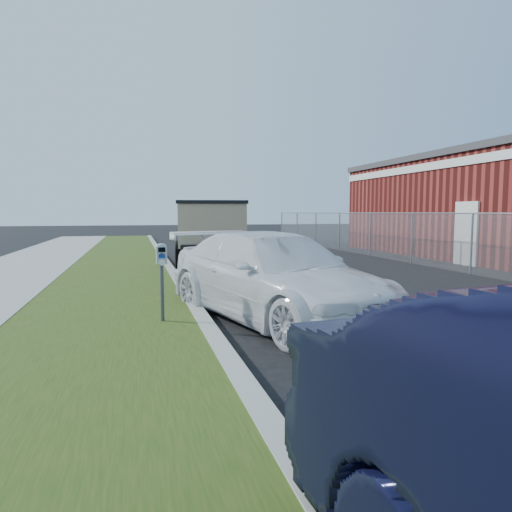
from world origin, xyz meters
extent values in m
plane|color=black|center=(0.00, 0.00, 0.00)|extent=(120.00, 120.00, 0.00)
cube|color=gray|center=(-2.60, 2.00, 0.07)|extent=(0.25, 50.00, 0.15)
cube|color=#243F11|center=(-4.20, 2.00, 0.07)|extent=(3.00, 50.00, 0.13)
plane|color=slate|center=(6.00, 7.00, 0.90)|extent=(0.00, 30.00, 30.00)
cylinder|color=gray|center=(6.00, 7.00, 1.80)|extent=(0.04, 30.00, 0.04)
cylinder|color=gray|center=(6.00, 4.00, 0.90)|extent=(0.06, 0.06, 1.80)
cylinder|color=gray|center=(6.00, 7.00, 0.90)|extent=(0.06, 0.06, 1.80)
cylinder|color=gray|center=(6.00, 10.00, 0.90)|extent=(0.06, 0.06, 1.80)
cylinder|color=gray|center=(6.00, 13.00, 0.90)|extent=(0.06, 0.06, 1.80)
cylinder|color=gray|center=(6.00, 16.00, 0.90)|extent=(0.06, 0.06, 1.80)
cylinder|color=gray|center=(6.00, 19.00, 0.90)|extent=(0.06, 0.06, 1.80)
cylinder|color=gray|center=(6.00, 22.00, 0.90)|extent=(0.06, 0.06, 1.80)
cube|color=silver|center=(7.48, 8.00, 3.60)|extent=(0.06, 14.00, 0.30)
cube|color=silver|center=(7.45, 6.00, 1.10)|extent=(0.08, 1.10, 2.20)
cylinder|color=#3F4247|center=(-3.23, -0.17, 0.56)|extent=(0.06, 0.06, 0.90)
cube|color=gray|center=(-3.23, -0.17, 1.17)|extent=(0.17, 0.12, 0.27)
ellipsoid|color=gray|center=(-3.23, -0.17, 1.30)|extent=(0.18, 0.12, 0.10)
cube|color=black|center=(-3.23, -0.23, 1.26)|extent=(0.11, 0.01, 0.07)
cube|color=navy|center=(-3.23, -0.23, 1.16)|extent=(0.10, 0.01, 0.06)
cylinder|color=silver|center=(-3.23, -0.23, 1.06)|extent=(0.10, 0.01, 0.10)
cube|color=#3F4247|center=(-3.23, -0.23, 1.18)|extent=(0.04, 0.01, 0.04)
imported|color=white|center=(-1.34, 0.11, 0.74)|extent=(3.53, 5.51, 1.49)
cube|color=black|center=(-0.81, 9.51, 0.66)|extent=(2.93, 6.05, 0.32)
cube|color=#9A8263|center=(-0.46, 11.56, 1.40)|extent=(2.37, 1.96, 1.81)
cube|color=black|center=(-0.46, 11.56, 1.77)|extent=(2.40, 1.98, 0.54)
cube|color=#9A8263|center=(-0.93, 8.79, 1.40)|extent=(2.77, 4.11, 1.45)
cube|color=black|center=(-0.93, 8.79, 2.16)|extent=(2.88, 4.22, 0.11)
cube|color=black|center=(-0.32, 12.41, 0.59)|extent=(2.17, 0.49, 0.27)
cylinder|color=black|center=(-1.50, 11.64, 0.45)|extent=(0.44, 0.94, 0.91)
cylinder|color=black|center=(0.55, 11.30, 0.45)|extent=(0.44, 0.94, 0.91)
cylinder|color=black|center=(-1.91, 9.23, 0.45)|extent=(0.44, 0.94, 0.91)
cylinder|color=black|center=(0.15, 8.89, 0.45)|extent=(0.44, 0.94, 0.91)
cylinder|color=black|center=(-2.18, 7.62, 0.45)|extent=(0.44, 0.94, 0.91)
cylinder|color=black|center=(-0.12, 7.28, 0.45)|extent=(0.44, 0.94, 0.91)
camera|label=1|loc=(-3.62, -7.34, 1.83)|focal=32.00mm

